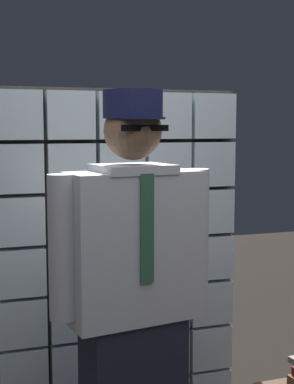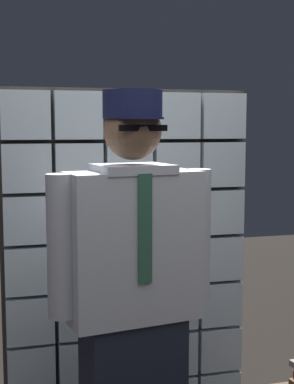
% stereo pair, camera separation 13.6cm
% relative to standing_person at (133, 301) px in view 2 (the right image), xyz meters
% --- Properties ---
extents(glass_block_wall, '(1.34, 0.10, 1.86)m').
position_rel_standing_person_xyz_m(glass_block_wall, '(0.15, 0.71, -0.02)').
color(glass_block_wall, silver).
rests_on(glass_block_wall, ground).
extents(standing_person, '(0.72, 0.34, 1.79)m').
position_rel_standing_person_xyz_m(standing_person, '(0.00, 0.00, 0.00)').
color(standing_person, '#1E2333').
rests_on(standing_person, ground).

